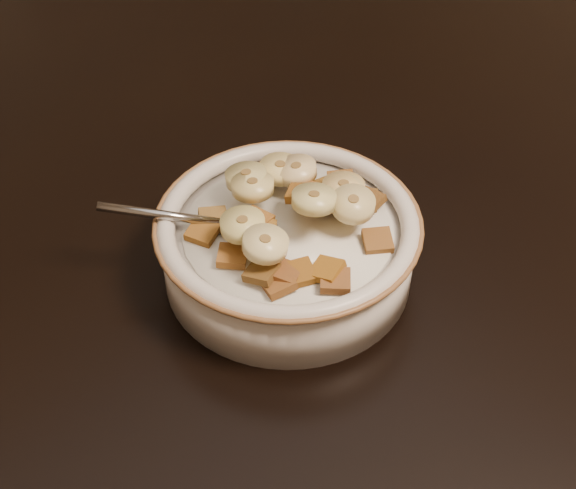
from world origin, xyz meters
TOP-DOWN VIEW (x-y plane):
  - table at (0.00, 0.00)m, footprint 1.41×0.91m
  - chair at (0.19, 0.57)m, footprint 0.52×0.52m
  - cereal_bowl at (-0.18, -0.14)m, footprint 0.19×0.19m
  - milk at (-0.18, -0.14)m, footprint 0.15×0.15m
  - spoon at (-0.21, -0.12)m, footprint 0.06×0.05m
  - cereal_square_0 at (-0.12, -0.13)m, footprint 0.03×0.03m
  - cereal_square_1 at (-0.19, -0.21)m, footprint 0.03×0.03m
  - cereal_square_2 at (-0.13, -0.14)m, footprint 0.02×0.02m
  - cereal_square_3 at (-0.13, -0.15)m, footprint 0.03×0.03m
  - cereal_square_4 at (-0.21, -0.18)m, footprint 0.03×0.03m
  - cereal_square_5 at (-0.16, -0.15)m, footprint 0.02×0.02m
  - cereal_square_6 at (-0.13, -0.16)m, footprint 0.03×0.03m
  - cereal_square_7 at (-0.16, -0.08)m, footprint 0.03×0.03m
  - cereal_square_8 at (-0.16, -0.14)m, footprint 0.03×0.03m
  - cereal_square_9 at (-0.21, -0.15)m, footprint 0.03×0.03m
  - cereal_square_10 at (-0.24, -0.11)m, footprint 0.03×0.03m
  - cereal_square_11 at (-0.23, -0.15)m, footprint 0.03×0.03m
  - cereal_square_12 at (-0.15, -0.13)m, footprint 0.03×0.03m
  - cereal_square_13 at (-0.16, -0.09)m, footprint 0.03×0.03m
  - cereal_square_14 at (-0.19, -0.20)m, footprint 0.03×0.03m
  - cereal_square_15 at (-0.12, -0.13)m, footprint 0.03×0.03m
  - cereal_square_16 at (-0.21, -0.19)m, footprint 0.03×0.03m
  - cereal_square_17 at (-0.12, -0.16)m, footprint 0.02×0.02m
  - cereal_square_18 at (-0.17, -0.14)m, footprint 0.03×0.03m
  - cereal_square_19 at (-0.21, -0.14)m, footprint 0.03×0.03m
  - cereal_square_20 at (-0.14, -0.19)m, footprint 0.03×0.03m
  - cereal_square_21 at (-0.15, -0.15)m, footprint 0.03×0.03m
  - cereal_square_22 at (-0.14, -0.10)m, footprint 0.03×0.03m
  - cereal_square_23 at (-0.23, -0.17)m, footprint 0.03×0.03m
  - cereal_square_24 at (-0.22, -0.11)m, footprint 0.03×0.03m
  - cereal_square_25 at (-0.22, -0.19)m, footprint 0.02×0.02m
  - cereal_square_26 at (-0.12, -0.15)m, footprint 0.03×0.03m
  - banana_slice_0 at (-0.19, -0.11)m, footprint 0.04×0.04m
  - banana_slice_1 at (-0.14, -0.15)m, footprint 0.04×0.04m
  - banana_slice_2 at (-0.17, -0.16)m, footprint 0.03×0.03m
  - banana_slice_3 at (-0.14, -0.15)m, footprint 0.04×0.04m
  - banana_slice_4 at (-0.22, -0.14)m, footprint 0.04×0.04m
  - banana_slice_5 at (-0.22, -0.17)m, footprint 0.04×0.04m
  - banana_slice_6 at (-0.15, -0.11)m, footprint 0.04×0.04m
  - banana_slice_7 at (-0.19, -0.10)m, footprint 0.04×0.04m
  - banana_slice_8 at (-0.15, -0.17)m, footprint 0.04×0.04m
  - banana_slice_9 at (-0.16, -0.10)m, footprint 0.04×0.04m

SIDE VIEW (x-z plane):
  - chair at x=0.19m, z-range 0.00..0.98m
  - table at x=0.00m, z-range 0.71..0.75m
  - cereal_bowl at x=-0.18m, z-range 0.75..0.79m
  - milk at x=-0.18m, z-range 0.79..0.80m
  - spoon at x=-0.21m, z-range 0.79..0.80m
  - cereal_square_15 at x=-0.12m, z-range 0.79..0.80m
  - cereal_square_20 at x=-0.14m, z-range 0.79..0.80m
  - cereal_square_13 at x=-0.16m, z-range 0.79..0.80m
  - cereal_square_25 at x=-0.22m, z-range 0.79..0.81m
  - cereal_square_10 at x=-0.24m, z-range 0.80..0.81m
  - cereal_square_26 at x=-0.12m, z-range 0.80..0.81m
  - cereal_square_24 at x=-0.22m, z-range 0.80..0.81m
  - cereal_square_11 at x=-0.23m, z-range 0.80..0.80m
  - cereal_square_16 at x=-0.21m, z-range 0.80..0.81m
  - cereal_square_1 at x=-0.19m, z-range 0.80..0.80m
  - cereal_square_7 at x=-0.16m, z-range 0.80..0.81m
  - cereal_square_6 at x=-0.13m, z-range 0.80..0.81m
  - cereal_square_0 at x=-0.12m, z-range 0.80..0.81m
  - cereal_square_17 at x=-0.12m, z-range 0.80..0.81m
  - cereal_square_4 at x=-0.21m, z-range 0.80..0.81m
  - cereal_square_14 at x=-0.19m, z-range 0.80..0.81m
  - cereal_square_3 at x=-0.13m, z-range 0.80..0.81m
  - cereal_square_2 at x=-0.13m, z-range 0.80..0.81m
  - cereal_square_22 at x=-0.14m, z-range 0.80..0.81m
  - cereal_square_23 at x=-0.23m, z-range 0.80..0.81m
  - cereal_square_21 at x=-0.15m, z-range 0.80..0.81m
  - cereal_square_12 at x=-0.15m, z-range 0.80..0.82m
  - cereal_square_8 at x=-0.16m, z-range 0.81..0.82m
  - cereal_square_9 at x=-0.21m, z-range 0.81..0.82m
  - cereal_square_19 at x=-0.21m, z-range 0.81..0.82m
  - banana_slice_9 at x=-0.16m, z-range 0.81..0.82m
  - cereal_square_5 at x=-0.16m, z-range 0.81..0.82m
  - banana_slice_6 at x=-0.15m, z-range 0.81..0.82m
  - banana_slice_3 at x=-0.14m, z-range 0.81..0.82m
  - cereal_square_18 at x=-0.17m, z-range 0.81..0.82m
  - banana_slice_1 at x=-0.14m, z-range 0.81..0.82m
  - banana_slice_7 at x=-0.19m, z-range 0.81..0.82m
  - banana_slice_0 at x=-0.19m, z-range 0.81..0.83m
  - banana_slice_4 at x=-0.22m, z-range 0.81..0.83m
  - banana_slice_8 at x=-0.15m, z-range 0.81..0.83m
  - banana_slice_5 at x=-0.22m, z-range 0.81..0.83m
  - banana_slice_2 at x=-0.17m, z-range 0.82..0.84m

